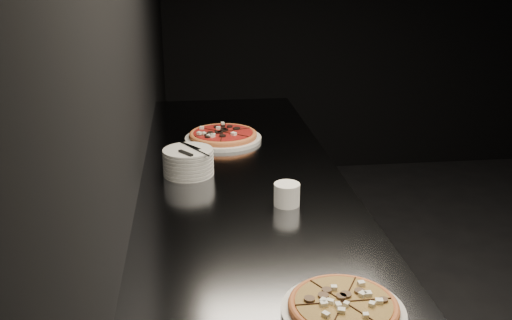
{
  "coord_description": "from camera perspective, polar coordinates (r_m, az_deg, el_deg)",
  "views": [
    {
      "loc": [
        -2.31,
        -1.91,
        1.69
      ],
      "look_at": [
        -2.08,
        0.03,
        0.98
      ],
      "focal_mm": 40.0,
      "sensor_mm": 36.0,
      "label": 1
    }
  ],
  "objects": [
    {
      "name": "ramekin",
      "position": [
        1.85,
        3.1,
        -3.39
      ],
      "size": [
        0.08,
        0.08,
        0.07
      ],
      "color": "white",
      "rests_on": "counter"
    },
    {
      "name": "cutlery",
      "position": [
        2.09,
        -6.64,
        1.01
      ],
      "size": [
        0.1,
        0.19,
        0.01
      ],
      "rotation": [
        0.0,
        0.0,
        0.63
      ],
      "color": "silver",
      "rests_on": "plate_stack"
    },
    {
      "name": "plate_stack",
      "position": [
        2.12,
        -6.79,
        -0.18
      ],
      "size": [
        0.18,
        0.18,
        0.1
      ],
      "color": "silver",
      "rests_on": "counter"
    },
    {
      "name": "pizza_tomato",
      "position": [
        2.5,
        -3.3,
        2.42
      ],
      "size": [
        0.39,
        0.39,
        0.04
      ],
      "rotation": [
        0.0,
        0.0,
        0.38
      ],
      "color": "silver",
      "rests_on": "counter"
    },
    {
      "name": "wall_left",
      "position": [
        1.94,
        -12.51,
        10.83
      ],
      "size": [
        0.02,
        5.0,
        2.8
      ],
      "primitive_type": "cube",
      "color": "black",
      "rests_on": "floor"
    },
    {
      "name": "counter",
      "position": [
        2.28,
        -1.18,
        -12.76
      ],
      "size": [
        0.74,
        2.44,
        0.92
      ],
      "color": "slate",
      "rests_on": "floor"
    },
    {
      "name": "pizza_mushroom",
      "position": [
        1.35,
        8.73,
        -14.38
      ],
      "size": [
        0.28,
        0.28,
        0.03
      ],
      "rotation": [
        0.0,
        0.0,
        0.0
      ],
      "color": "silver",
      "rests_on": "counter"
    }
  ]
}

